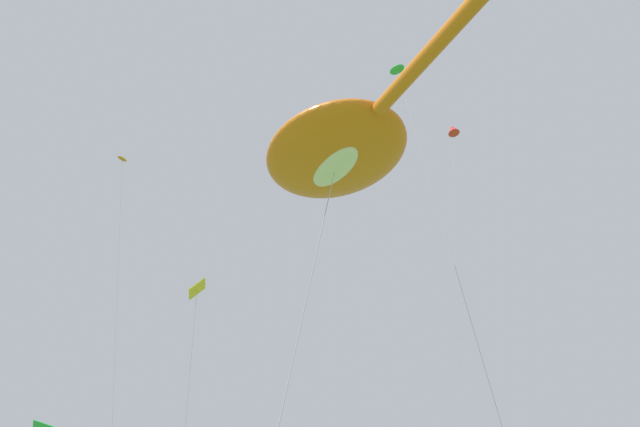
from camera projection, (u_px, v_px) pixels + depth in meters
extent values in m
ellipsoid|color=orange|center=(335.00, 153.00, 20.81)|extent=(4.76, 5.88, 1.17)
cylinder|color=orange|center=(459.00, 20.00, 15.69)|extent=(1.27, 7.50, 0.42)
ellipsoid|color=white|center=(335.00, 167.00, 20.55)|extent=(1.26, 2.49, 0.42)
cylinder|color=#B2B2B7|center=(293.00, 363.00, 16.78)|extent=(2.71, 0.20, 12.81)
ellipsoid|color=green|center=(397.00, 70.00, 26.37)|extent=(0.56, 0.75, 0.23)
cylinder|color=#B2B2B7|center=(460.00, 282.00, 20.63)|extent=(1.08, 3.17, 19.52)
ellipsoid|color=orange|center=(122.00, 159.00, 30.25)|extent=(0.60, 0.52, 0.20)
cylinder|color=#B2B2B7|center=(115.00, 349.00, 25.02)|extent=(1.45, 2.64, 18.61)
cone|color=red|center=(453.00, 129.00, 35.12)|extent=(0.78, 0.85, 0.67)
cylinder|color=#B2B2B7|center=(458.00, 330.00, 29.22)|extent=(1.93, 0.54, 22.75)
cube|color=yellow|center=(197.00, 289.00, 27.52)|extent=(0.96, 0.97, 0.74)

